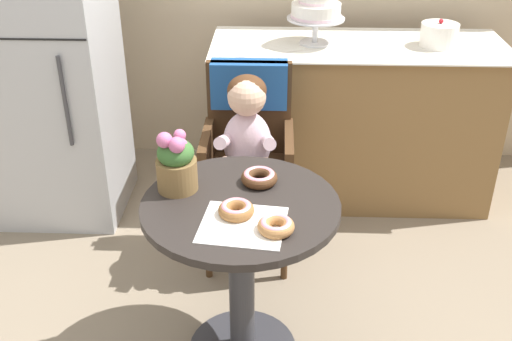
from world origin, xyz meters
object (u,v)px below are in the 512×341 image
flower_vase (176,163)px  refrigerator (48,62)px  donut_mid (259,177)px  wicker_chair (248,132)px  cafe_table (241,251)px  tiered_cake_stand (316,7)px  donut_side (276,225)px  seated_child (247,139)px  round_layer_cake (439,35)px  donut_front (236,209)px

flower_vase → refrigerator: 1.30m
donut_mid → refrigerator: size_ratio=0.08×
wicker_chair → cafe_table: bearing=-90.9°
flower_vase → donut_mid: bearing=10.1°
donut_mid → refrigerator: refrigerator is taller
tiered_cake_stand → refrigerator: refrigerator is taller
donut_side → refrigerator: size_ratio=0.07×
seated_child → tiered_cake_stand: size_ratio=2.17×
donut_mid → donut_side: 0.32m
wicker_chair → donut_side: (0.14, -0.93, 0.10)m
seated_child → flower_vase: 0.58m
seated_child → round_layer_cake: (0.96, 0.68, 0.28)m
donut_side → round_layer_cake: (0.82, 1.46, 0.22)m
donut_front → seated_child: bearing=89.9°
seated_child → refrigerator: 1.17m
flower_vase → round_layer_cake: bearing=45.0°
seated_child → tiered_cake_stand: tiered_cake_stand is taller
donut_front → round_layer_cake: bearing=54.8°
wicker_chair → donut_mid: size_ratio=6.91×
wicker_chair → seated_child: seated_child is taller
seated_child → refrigerator: bearing=154.3°
cafe_table → refrigerator: (-1.05, 1.10, 0.34)m
seated_child → round_layer_cake: bearing=35.4°
donut_mid → seated_child: bearing=98.9°
donut_front → refrigerator: bearing=131.4°
donut_side → flower_vase: size_ratio=0.51×
donut_mid → round_layer_cake: 1.46m
donut_mid → flower_vase: size_ratio=0.57×
tiered_cake_stand → round_layer_cake: tiered_cake_stand is taller
wicker_chair → donut_front: 0.84m
wicker_chair → round_layer_cake: round_layer_cake is taller
donut_side → flower_vase: bearing=144.3°
tiered_cake_stand → donut_side: bearing=-97.2°
cafe_table → donut_mid: 0.28m
refrigerator → donut_mid: bearing=-40.7°
donut_mid → donut_side: size_ratio=1.12×
donut_side → flower_vase: flower_vase is taller
wicker_chair → donut_front: bearing=-91.6°
wicker_chair → round_layer_cake: 1.14m
tiered_cake_stand → donut_front: bearing=-103.2°
donut_side → round_layer_cake: bearing=60.5°
seated_child → round_layer_cake: size_ratio=3.76×
round_layer_cake → donut_front: bearing=-125.2°
wicker_chair → donut_mid: (0.07, -0.61, 0.11)m
donut_front → wicker_chair: bearing=89.9°
wicker_chair → donut_mid: 0.62m
seated_child → round_layer_cake: 1.21m
cafe_table → donut_front: 0.25m
donut_mid → refrigerator: 1.47m
wicker_chair → flower_vase: (-0.23, -0.66, 0.19)m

